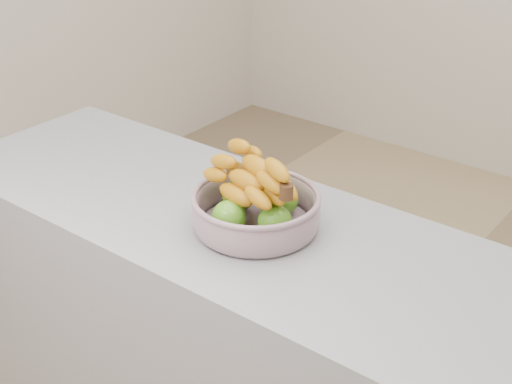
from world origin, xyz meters
TOP-DOWN VIEW (x-y plane):
  - counter at (0.00, -0.51)m, footprint 2.00×0.60m
  - fruit_bowl at (-0.02, -0.51)m, footprint 0.32×0.32m

SIDE VIEW (x-z plane):
  - counter at x=0.00m, z-range 0.00..0.90m
  - fruit_bowl at x=-0.02m, z-range 0.86..1.06m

